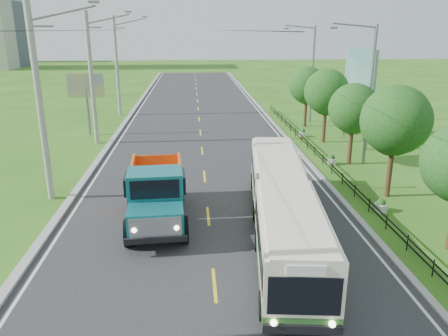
{
  "coord_description": "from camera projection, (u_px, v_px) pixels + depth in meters",
  "views": [
    {
      "loc": [
        -0.64,
        -13.46,
        8.65
      ],
      "look_at": [
        0.9,
        7.72,
        1.9
      ],
      "focal_mm": 35.0,
      "sensor_mm": 36.0,
      "label": 1
    }
  ],
  "objects": [
    {
      "name": "planter_far",
      "position": [
        303.0,
        133.0,
        36.88
      ],
      "size": [
        0.64,
        0.64,
        0.67
      ],
      "color": "silver",
      "rests_on": "ground"
    },
    {
      "name": "pole_far",
      "position": [
        117.0,
        66.0,
        44.71
      ],
      "size": [
        3.51,
        0.32,
        10.0
      ],
      "color": "gray",
      "rests_on": "ground"
    },
    {
      "name": "bus",
      "position": [
        282.0,
        202.0,
        18.61
      ],
      "size": [
        3.78,
        14.18,
        2.71
      ],
      "rotation": [
        0.0,
        0.0,
        -0.11
      ],
      "color": "#2F6428",
      "rests_on": "ground"
    },
    {
      "name": "pole_near",
      "position": [
        40.0,
        104.0,
        21.9
      ],
      "size": [
        3.51,
        0.32,
        10.0
      ],
      "color": "gray",
      "rests_on": "ground"
    },
    {
      "name": "streetlight_far",
      "position": [
        311.0,
        71.0,
        41.32
      ],
      "size": [
        3.02,
        0.2,
        9.07
      ],
      "color": "slate",
      "rests_on": "ground"
    },
    {
      "name": "planter_near",
      "position": [
        381.0,
        206.0,
        21.67
      ],
      "size": [
        0.64,
        0.64,
        0.67
      ],
      "color": "silver",
      "rests_on": "ground"
    },
    {
      "name": "tree_fourth",
      "position": [
        353.0,
        111.0,
        28.49
      ],
      "size": [
        3.24,
        3.31,
        5.4
      ],
      "color": "#382314",
      "rests_on": "ground"
    },
    {
      "name": "tree_fifth",
      "position": [
        327.0,
        94.0,
        34.12
      ],
      "size": [
        3.48,
        3.52,
        5.8
      ],
      "color": "#382314",
      "rests_on": "ground"
    },
    {
      "name": "centre_dash",
      "position": [
        214.0,
        285.0,
        15.45
      ],
      "size": [
        0.12,
        2.2,
        0.0
      ],
      "primitive_type": "cube",
      "color": "yellow",
      "rests_on": "road"
    },
    {
      "name": "edge_line_left",
      "position": [
        116.0,
        145.0,
        34.01
      ],
      "size": [
        0.12,
        120.0,
        0.0
      ],
      "primitive_type": "cube",
      "color": "silver",
      "rests_on": "road"
    },
    {
      "name": "edge_line_right",
      "position": [
        284.0,
        142.0,
        34.92
      ],
      "size": [
        0.12,
        120.0,
        0.0
      ],
      "primitive_type": "cube",
      "color": "silver",
      "rests_on": "road"
    },
    {
      "name": "ground",
      "position": [
        214.0,
        285.0,
        15.46
      ],
      "size": [
        240.0,
        240.0,
        0.0
      ],
      "primitive_type": "plane",
      "color": "#2E5A15",
      "rests_on": "ground"
    },
    {
      "name": "railing_right",
      "position": [
        323.0,
        160.0,
        29.23
      ],
      "size": [
        0.04,
        40.0,
        0.6
      ],
      "primitive_type": "cube",
      "color": "black",
      "rests_on": "ground"
    },
    {
      "name": "tree_third",
      "position": [
        395.0,
        124.0,
        22.67
      ],
      "size": [
        3.6,
        3.62,
        6.0
      ],
      "color": "#382314",
      "rests_on": "ground"
    },
    {
      "name": "road",
      "position": [
        201.0,
        144.0,
        34.47
      ],
      "size": [
        14.0,
        120.0,
        0.02
      ],
      "primitive_type": "cube",
      "color": "#28282B",
      "rests_on": "ground"
    },
    {
      "name": "planter_mid",
      "position": [
        332.0,
        160.0,
        29.27
      ],
      "size": [
        0.64,
        0.64,
        0.67
      ],
      "color": "silver",
      "rests_on": "ground"
    },
    {
      "name": "streetlight_mid",
      "position": [
        368.0,
        91.0,
        28.02
      ],
      "size": [
        3.02,
        0.2,
        9.07
      ],
      "color": "slate",
      "rests_on": "ground"
    },
    {
      "name": "billboard_left",
      "position": [
        86.0,
        89.0,
        36.45
      ],
      "size": [
        3.0,
        0.2,
        5.2
      ],
      "color": "slate",
      "rests_on": "ground"
    },
    {
      "name": "curb_right",
      "position": [
        291.0,
        142.0,
        34.95
      ],
      "size": [
        0.3,
        120.0,
        0.1
      ],
      "primitive_type": "cube",
      "color": "#9E9E99",
      "rests_on": "ground"
    },
    {
      "name": "dump_truck",
      "position": [
        156.0,
        190.0,
        20.14
      ],
      "size": [
        2.97,
        6.81,
        2.8
      ],
      "rotation": [
        0.0,
        0.0,
        0.06
      ],
      "color": "#116369",
      "rests_on": "ground"
    },
    {
      "name": "billboard_right",
      "position": [
        359.0,
        74.0,
        33.7
      ],
      "size": [
        0.24,
        6.0,
        7.3
      ],
      "color": "slate",
      "rests_on": "ground"
    },
    {
      "name": "pole_mid",
      "position": [
        92.0,
        78.0,
        33.31
      ],
      "size": [
        3.51,
        0.32,
        10.0
      ],
      "color": "gray",
      "rests_on": "ground"
    },
    {
      "name": "tree_back",
      "position": [
        307.0,
        87.0,
        39.88
      ],
      "size": [
        3.3,
        3.36,
        5.5
      ],
      "color": "#382314",
      "rests_on": "ground"
    },
    {
      "name": "curb_left",
      "position": [
        109.0,
        145.0,
        33.95
      ],
      "size": [
        0.4,
        120.0,
        0.15
      ],
      "primitive_type": "cube",
      "color": "#9E9E99",
      "rests_on": "ground"
    }
  ]
}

